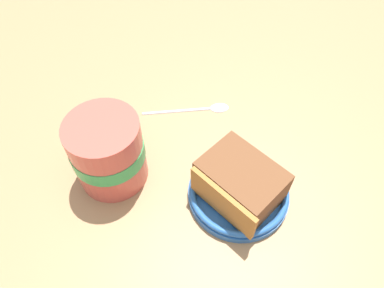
# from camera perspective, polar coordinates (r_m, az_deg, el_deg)

# --- Properties ---
(ground_plane) EXTENTS (1.50, 1.50, 0.04)m
(ground_plane) POSITION_cam_1_polar(r_m,az_deg,el_deg) (0.47, -1.73, -14.00)
(ground_plane) COLOR #936D47
(small_plate) EXTENTS (0.13, 0.13, 0.02)m
(small_plate) POSITION_cam_1_polar(r_m,az_deg,el_deg) (0.46, 7.86, -8.16)
(small_plate) COLOR #26599E
(small_plate) RESTS_ON ground_plane
(cake_slice) EXTENTS (0.10, 0.12, 0.05)m
(cake_slice) POSITION_cam_1_polar(r_m,az_deg,el_deg) (0.44, 8.02, -6.63)
(cake_slice) COLOR #9E662D
(cake_slice) RESTS_ON small_plate
(tea_mug) EXTENTS (0.09, 0.12, 0.10)m
(tea_mug) POSITION_cam_1_polar(r_m,az_deg,el_deg) (0.46, -13.49, -1.04)
(tea_mug) COLOR #BF4C3F
(tea_mug) RESTS_ON ground_plane
(teaspoon) EXTENTS (0.13, 0.07, 0.01)m
(teaspoon) POSITION_cam_1_polar(r_m,az_deg,el_deg) (0.56, 1.97, 5.90)
(teaspoon) COLOR silver
(teaspoon) RESTS_ON ground_plane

